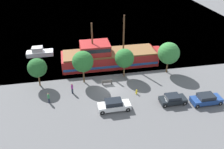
{
  "coord_description": "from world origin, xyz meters",
  "views": [
    {
      "loc": [
        -6.16,
        -32.99,
        21.8
      ],
      "look_at": [
        0.67,
        2.0,
        1.2
      ],
      "focal_mm": 40.0,
      "sensor_mm": 36.0,
      "label": 1
    }
  ],
  "objects": [
    {
      "name": "fire_hydrant",
      "position": [
        3.61,
        -2.55,
        0.41
      ],
      "size": [
        0.42,
        0.25,
        0.76
      ],
      "color": "yellow",
      "rests_on": "ground_plane"
    },
    {
      "name": "ground_plane",
      "position": [
        0.0,
        0.0,
        0.0
      ],
      "size": [
        160.0,
        160.0,
        0.0
      ],
      "primitive_type": "plane",
      "color": "#5B5B5E"
    },
    {
      "name": "pedestrian_walking_far",
      "position": [
        -6.03,
        -0.45,
        0.87
      ],
      "size": [
        0.32,
        0.32,
        1.71
      ],
      "color": "#232838",
      "rests_on": "ground_plane"
    },
    {
      "name": "moored_boat_dockside",
      "position": [
        -11.74,
        14.41,
        0.68
      ],
      "size": [
        5.19,
        2.04,
        1.83
      ],
      "color": "silver",
      "rests_on": "water_surface"
    },
    {
      "name": "bench_promenade_east",
      "position": [
        -0.36,
        1.07,
        0.43
      ],
      "size": [
        1.62,
        0.45,
        0.85
      ],
      "color": "#4C4742",
      "rests_on": "ground_plane"
    },
    {
      "name": "tree_row_mideast",
      "position": [
        -3.96,
        2.48,
        3.8
      ],
      "size": [
        3.42,
        3.42,
        5.52
      ],
      "color": "brown",
      "rests_on": "ground_plane"
    },
    {
      "name": "tree_row_midwest",
      "position": [
        2.98,
        3.04,
        3.46
      ],
      "size": [
        3.22,
        3.22,
        5.08
      ],
      "color": "brown",
      "rests_on": "ground_plane"
    },
    {
      "name": "parked_car_curb_rear",
      "position": [
        8.12,
        -5.78,
        0.66
      ],
      "size": [
        3.83,
        1.88,
        1.34
      ],
      "color": "black",
      "rests_on": "ground_plane"
    },
    {
      "name": "tree_row_east",
      "position": [
        -11.08,
        2.81,
        3.25
      ],
      "size": [
        3.03,
        3.03,
        4.77
      ],
      "color": "brown",
      "rests_on": "ground_plane"
    },
    {
      "name": "parked_car_curb_front",
      "position": [
        -0.55,
        -5.68,
        0.77
      ],
      "size": [
        4.51,
        1.8,
        1.59
      ],
      "color": "white",
      "rests_on": "ground_plane"
    },
    {
      "name": "water_surface",
      "position": [
        0.0,
        44.0,
        0.0
      ],
      "size": [
        80.0,
        80.0,
        0.0
      ],
      "primitive_type": "plane",
      "color": "teal",
      "rests_on": "ground"
    },
    {
      "name": "pirate_ship",
      "position": [
        1.08,
        7.97,
        1.62
      ],
      "size": [
        18.81,
        5.31,
        9.23
      ],
      "color": "#A31E1E",
      "rests_on": "water_surface"
    },
    {
      "name": "pedestrian_walking_near",
      "position": [
        -9.51,
        -2.28,
        0.84
      ],
      "size": [
        0.32,
        0.32,
        1.65
      ],
      "color": "#232838",
      "rests_on": "ground_plane"
    },
    {
      "name": "tree_row_west",
      "position": [
        10.74,
        3.05,
        3.69
      ],
      "size": [
        3.75,
        3.75,
        5.56
      ],
      "color": "brown",
      "rests_on": "ground_plane"
    },
    {
      "name": "parked_car_curb_mid",
      "position": [
        12.82,
        -6.77,
        0.73
      ],
      "size": [
        4.4,
        1.94,
        1.48
      ],
      "color": "navy",
      "rests_on": "ground_plane"
    }
  ]
}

